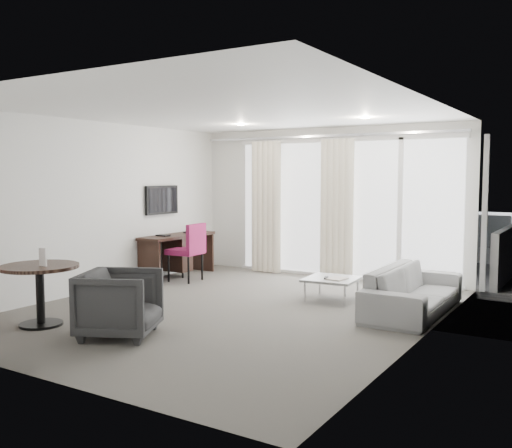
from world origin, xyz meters
The scene contains 27 objects.
floor centered at (0.00, 0.00, 0.00)m, with size 5.00×6.00×0.00m, color #56534C.
ceiling centered at (0.00, 0.00, 2.60)m, with size 5.00×6.00×0.00m, color white.
wall_left centered at (-2.50, 0.00, 1.30)m, with size 0.00×6.00×2.60m, color silver.
wall_right centered at (2.50, 0.00, 1.30)m, with size 0.00×6.00×2.60m, color silver.
wall_front centered at (0.00, -3.00, 1.30)m, with size 5.00×0.00×2.60m, color silver.
window_panel centered at (0.30, 2.98, 1.20)m, with size 4.00×0.02×2.38m, color white, non-canonical shape.
window_frame centered at (0.30, 2.97, 1.20)m, with size 4.10×0.06×2.44m, color white, non-canonical shape.
curtain_left centered at (-1.15, 2.82, 1.20)m, with size 0.60×0.20×2.38m, color beige, non-canonical shape.
curtain_right centered at (0.25, 2.82, 1.20)m, with size 0.60×0.20×2.38m, color beige, non-canonical shape.
curtain_track centered at (0.00, 2.82, 2.45)m, with size 4.80×0.04×0.04m, color #B2B2B7, non-canonical shape.
downlight_a centered at (-0.90, 1.60, 2.59)m, with size 0.12×0.12×0.02m, color #FFE0B2.
downlight_b centered at (1.20, 1.60, 2.59)m, with size 0.12×0.12×0.02m, color #FFE0B2.
desk centered at (-2.23, 1.59, 0.37)m, with size 0.49×1.58×0.74m, color black, non-canonical shape.
tv centered at (-2.46, 1.45, 1.35)m, with size 0.05×0.80×0.50m, color black, non-canonical shape.
desk_chair centered at (-1.84, 1.32, 0.49)m, with size 0.54×0.50×0.98m, color #8A1A4A, non-canonical shape.
round_table centered at (-1.50, -1.83, 0.36)m, with size 0.91×0.91×0.72m, color black, non-canonical shape.
menu_card centered at (-1.40, -1.86, 0.72)m, with size 0.11×0.02×0.21m, color white, non-canonical shape.
tub_armchair centered at (-0.36, -1.67, 0.37)m, with size 0.79×0.81×0.74m, color #2A2A2B.
coffee_table centered at (0.87, 1.26, 0.16)m, with size 0.71×0.71×0.32m, color gray, non-canonical shape.
remote centered at (0.81, 1.19, 0.36)m, with size 0.05×0.14×0.02m, color black, non-canonical shape.
magazine centered at (0.98, 1.20, 0.36)m, with size 0.24×0.30×0.02m, color gray, non-canonical shape.
sofa centered at (2.08, 1.11, 0.30)m, with size 2.04×0.80×0.60m, color gray.
terrace_slab centered at (0.30, 4.50, -0.06)m, with size 5.60×3.00×0.12m, color #4D4D50.
rattan_chair_a centered at (1.37, 3.81, 0.38)m, with size 0.52×0.52×0.75m, color brown, non-canonical shape.
rattan_chair_b centered at (1.80, 4.08, 0.44)m, with size 0.59×0.59×0.87m, color brown, non-canonical shape.
rattan_table centered at (1.53, 4.45, 0.24)m, with size 0.48×0.48×0.48m, color brown, non-canonical shape.
balustrade centered at (0.30, 5.95, 0.50)m, with size 5.50×0.06×1.05m, color #B2B2B7, non-canonical shape.
Camera 1 is at (4.16, -6.15, 1.78)m, focal length 40.00 mm.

